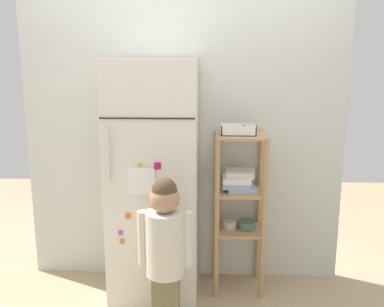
# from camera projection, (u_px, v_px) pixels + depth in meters

# --- Properties ---
(ground_plane) EXTENTS (6.00, 6.00, 0.00)m
(ground_plane) POSITION_uv_depth(u_px,v_px,m) (182.00, 294.00, 3.20)
(ground_plane) COLOR tan
(kitchen_wall_back) EXTENTS (2.39, 0.03, 2.20)m
(kitchen_wall_back) POSITION_uv_depth(u_px,v_px,m) (184.00, 139.00, 3.28)
(kitchen_wall_back) COLOR silver
(kitchen_wall_back) RESTS_ON ground
(refrigerator) EXTENTS (0.60, 0.59, 1.70)m
(refrigerator) POSITION_uv_depth(u_px,v_px,m) (154.00, 182.00, 3.04)
(refrigerator) COLOR silver
(refrigerator) RESTS_ON ground
(child_standing) EXTENTS (0.33, 0.24, 1.02)m
(child_standing) POSITION_uv_depth(u_px,v_px,m) (165.00, 243.00, 2.61)
(child_standing) COLOR #6E6641
(child_standing) RESTS_ON ground
(pantry_shelf_unit) EXTENTS (0.36, 0.33, 1.17)m
(pantry_shelf_unit) POSITION_uv_depth(u_px,v_px,m) (239.00, 197.00, 3.15)
(pantry_shelf_unit) COLOR tan
(pantry_shelf_unit) RESTS_ON ground
(fruit_bin) EXTENTS (0.24, 0.14, 0.07)m
(fruit_bin) POSITION_uv_depth(u_px,v_px,m) (240.00, 131.00, 3.03)
(fruit_bin) COLOR white
(fruit_bin) RESTS_ON pantry_shelf_unit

